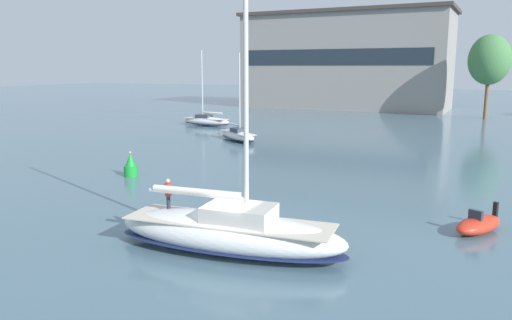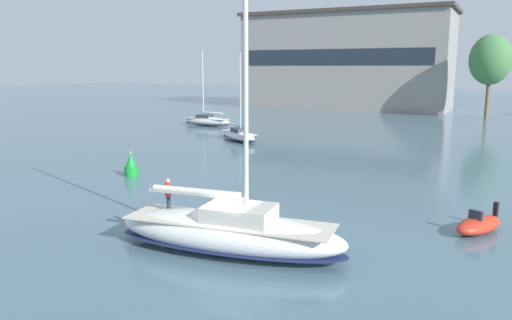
% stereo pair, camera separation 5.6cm
% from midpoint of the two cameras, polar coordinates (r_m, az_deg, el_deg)
% --- Properties ---
extents(ground_plane, '(400.00, 400.00, 0.00)m').
position_cam_midpoint_polar(ground_plane, '(25.03, -3.08, -10.45)').
color(ground_plane, slate).
extents(waterfront_building, '(44.70, 18.51, 20.70)m').
position_cam_midpoint_polar(waterfront_building, '(113.43, 10.34, 11.12)').
color(waterfront_building, gray).
rests_on(waterfront_building, ground).
extents(tree_shore_left, '(7.06, 7.06, 14.53)m').
position_cam_midpoint_polar(tree_shore_left, '(96.67, 25.25, 10.30)').
color(tree_shore_left, brown).
rests_on(tree_shore_left, ground).
extents(sailboat_main, '(12.19, 4.68, 16.32)m').
position_cam_midpoint_polar(sailboat_main, '(24.65, -3.04, -8.06)').
color(sailboat_main, white).
rests_on(sailboat_main, ground).
extents(sailboat_moored_near_marina, '(7.58, 6.24, 10.66)m').
position_cam_midpoint_polar(sailboat_moored_near_marina, '(61.65, -2.00, 2.88)').
color(sailboat_moored_near_marina, white).
rests_on(sailboat_moored_near_marina, ground).
extents(sailboat_moored_mid_channel, '(8.48, 2.81, 11.50)m').
position_cam_midpoint_polar(sailboat_moored_mid_channel, '(77.90, -5.61, 4.49)').
color(sailboat_moored_mid_channel, silver).
rests_on(sailboat_moored_mid_channel, ground).
extents(motor_tender, '(2.97, 4.03, 1.44)m').
position_cam_midpoint_polar(motor_tender, '(30.19, 24.16, -6.75)').
color(motor_tender, red).
rests_on(motor_tender, ground).
extents(channel_buoy, '(1.15, 1.15, 2.08)m').
position_cam_midpoint_polar(channel_buoy, '(42.85, -14.04, -0.70)').
color(channel_buoy, green).
rests_on(channel_buoy, ground).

